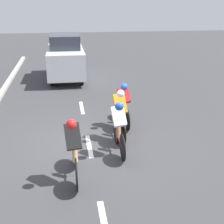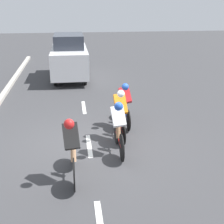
{
  "view_description": "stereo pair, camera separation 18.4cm",
  "coord_description": "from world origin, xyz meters",
  "px_view_note": "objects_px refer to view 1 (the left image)",
  "views": [
    {
      "loc": [
        0.56,
        7.79,
        3.78
      ],
      "look_at": [
        -0.63,
        0.14,
        0.95
      ],
      "focal_mm": 50.0,
      "sensor_mm": 36.0,
      "label": 1
    },
    {
      "loc": [
        0.38,
        7.82,
        3.78
      ],
      "look_at": [
        -0.63,
        0.14,
        0.95
      ],
      "focal_mm": 50.0,
      "sensor_mm": 36.0,
      "label": 2
    }
  ],
  "objects_px": {
    "cyclist_white": "(119,125)",
    "support_car": "(66,57)",
    "cyclist_black": "(74,147)",
    "cyclist_orange": "(120,112)",
    "cyclist_red": "(124,102)"
  },
  "relations": [
    {
      "from": "cyclist_white",
      "to": "cyclist_black",
      "type": "distance_m",
      "value": 1.61
    },
    {
      "from": "cyclist_red",
      "to": "support_car",
      "type": "relative_size",
      "value": 0.42
    },
    {
      "from": "cyclist_white",
      "to": "support_car",
      "type": "height_order",
      "value": "support_car"
    },
    {
      "from": "cyclist_white",
      "to": "cyclist_black",
      "type": "height_order",
      "value": "cyclist_black"
    },
    {
      "from": "cyclist_white",
      "to": "cyclist_black",
      "type": "relative_size",
      "value": 1.0
    },
    {
      "from": "cyclist_orange",
      "to": "cyclist_black",
      "type": "xyz_separation_m",
      "value": [
        1.37,
        2.04,
        0.01
      ]
    },
    {
      "from": "cyclist_orange",
      "to": "support_car",
      "type": "bearing_deg",
      "value": -79.17
    },
    {
      "from": "cyclist_orange",
      "to": "cyclist_red",
      "type": "height_order",
      "value": "cyclist_orange"
    },
    {
      "from": "cyclist_black",
      "to": "cyclist_red",
      "type": "xyz_separation_m",
      "value": [
        -1.67,
        -2.95,
        -0.04
      ]
    },
    {
      "from": "cyclist_black",
      "to": "support_car",
      "type": "distance_m",
      "value": 9.35
    },
    {
      "from": "cyclist_red",
      "to": "support_car",
      "type": "distance_m",
      "value": 6.62
    },
    {
      "from": "cyclist_white",
      "to": "support_car",
      "type": "bearing_deg",
      "value": -81.72
    },
    {
      "from": "cyclist_orange",
      "to": "support_car",
      "type": "xyz_separation_m",
      "value": [
        1.4,
        -7.31,
        0.3
      ]
    },
    {
      "from": "cyclist_black",
      "to": "cyclist_white",
      "type": "bearing_deg",
      "value": -136.74
    },
    {
      "from": "cyclist_black",
      "to": "cyclist_orange",
      "type": "bearing_deg",
      "value": -123.99
    }
  ]
}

